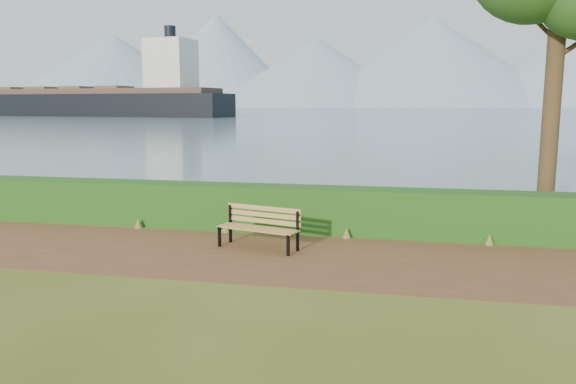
# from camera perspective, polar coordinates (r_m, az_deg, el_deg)

# --- Properties ---
(ground) EXTENTS (140.00, 140.00, 0.00)m
(ground) POSITION_cam_1_polar(r_m,az_deg,el_deg) (10.41, -4.05, -6.93)
(ground) COLOR #475117
(ground) RESTS_ON ground
(path) EXTENTS (40.00, 3.40, 0.01)m
(path) POSITION_cam_1_polar(r_m,az_deg,el_deg) (10.68, -3.61, -6.47)
(path) COLOR brown
(path) RESTS_ON ground
(hedge) EXTENTS (32.00, 0.85, 1.00)m
(hedge) POSITION_cam_1_polar(r_m,az_deg,el_deg) (12.75, -0.91, -1.63)
(hedge) COLOR #194F16
(hedge) RESTS_ON ground
(water) EXTENTS (700.00, 510.00, 0.00)m
(water) POSITION_cam_1_polar(r_m,az_deg,el_deg) (269.65, 11.24, 8.25)
(water) COLOR slate
(water) RESTS_ON ground
(mountains) EXTENTS (585.00, 190.00, 70.00)m
(mountains) POSITION_cam_1_polar(r_m,az_deg,el_deg) (416.59, 10.28, 12.30)
(mountains) COLOR #8096AB
(mountains) RESTS_ON ground
(bench) EXTENTS (1.72, 0.90, 0.83)m
(bench) POSITION_cam_1_polar(r_m,az_deg,el_deg) (11.13, -2.86, -3.33)
(bench) COLOR black
(bench) RESTS_ON ground
(cargo_ship) EXTENTS (67.02, 19.64, 20.10)m
(cargo_ship) POSITION_cam_1_polar(r_m,az_deg,el_deg) (129.95, -18.86, 8.61)
(cargo_ship) COLOR black
(cargo_ship) RESTS_ON ground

